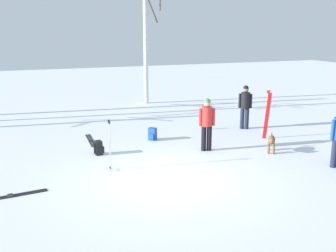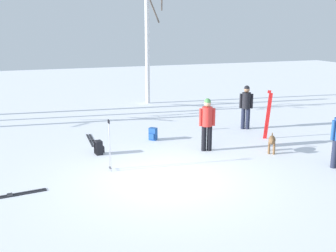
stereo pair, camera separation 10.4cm
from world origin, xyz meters
name	(u,v)px [view 1 (the left image)]	position (x,y,z in m)	size (l,w,h in m)	color
ground_plane	(168,179)	(0.00, 0.00, 0.00)	(60.00, 60.00, 0.00)	white
person_1	(207,121)	(2.06, 1.93, 0.98)	(0.51, 0.34, 1.72)	black
person_2	(245,104)	(4.71, 3.98, 0.98)	(0.47, 0.34, 1.72)	#1E2338
dog	(272,141)	(3.90, 1.01, 0.39)	(0.55, 0.76, 0.57)	brown
ski_pair_planted_0	(267,115)	(4.70, 2.48, 0.87)	(0.23, 0.13, 1.75)	red
ski_pair_lying_0	(8,196)	(-3.91, 0.28, 0.01)	(1.80, 0.38, 0.05)	black
ski_pair_lying_1	(91,140)	(-1.25, 4.40, 0.01)	(0.22, 1.66, 0.05)	black
ski_poles_0	(110,144)	(-1.25, 1.19, 0.77)	(0.07, 0.21, 1.45)	#B2B2BC
backpack_0	(99,148)	(-1.28, 2.73, 0.21)	(0.31, 0.28, 0.44)	black
backpack_1	(152,134)	(0.82, 3.70, 0.21)	(0.34, 0.34, 0.44)	#1E4C99
water_bottle_0	(211,126)	(3.43, 4.36, 0.12)	(0.07, 0.07, 0.26)	red
birch_tree_3	(146,35)	(2.78, 10.47, 3.48)	(1.45, 1.45, 6.68)	silver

